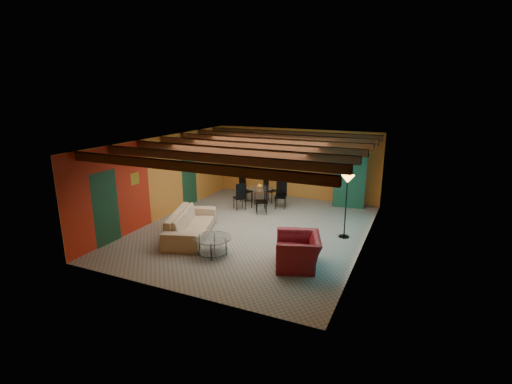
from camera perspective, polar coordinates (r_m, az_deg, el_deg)
The scene contains 11 objects.
room at distance 11.04m, azimuth -0.19°, elevation 5.96°, with size 6.52×8.01×2.71m.
sofa at distance 11.14m, azimuth -9.82°, elevation -4.78°, with size 2.55×1.00×0.75m, color tan.
armchair at distance 9.23m, azimuth 6.39°, elevation -8.89°, with size 1.20×1.04×0.78m, color maroon.
coffee_table at distance 9.87m, azimuth -6.57°, elevation -8.14°, with size 0.97×0.97×0.49m, color silver, non-canonical shape.
dining_table at distance 13.64m, azimuth 0.55°, elevation -0.25°, with size 1.90×1.90×0.99m, color silver, non-canonical shape.
armoire at distance 14.08m, azimuth 14.16°, elevation 1.62°, with size 1.07×0.52×1.87m, color maroon.
floor_lamp at distance 11.01m, azimuth 13.46°, elevation -2.17°, with size 0.37×0.37×1.86m, color black, non-canonical shape.
ceiling_fan at distance 10.94m, azimuth -0.43°, elevation 5.87°, with size 1.50×1.50×0.44m, color #472614, non-canonical shape.
painting at distance 15.00m, azimuth 2.78°, elevation 5.68°, with size 1.05×0.03×0.65m, color black.
potted_plant at distance 13.86m, azimuth 14.48°, elevation 6.33°, with size 0.42×0.37×0.47m, color #26661E.
vase at distance 13.50m, azimuth 0.56°, elevation 2.15°, with size 0.17×0.17×0.18m, color orange.
Camera 1 is at (4.51, -9.81, 4.16)m, focal length 26.39 mm.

